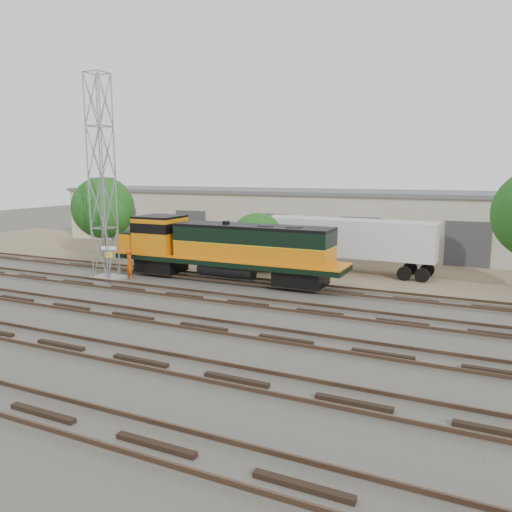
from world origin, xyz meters
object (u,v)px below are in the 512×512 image
at_px(worker, 130,264).
at_px(signal_tower, 102,182).
at_px(semi_trailer, 351,239).
at_px(locomotive, 223,248).

bearing_deg(worker, signal_tower, 70.60).
bearing_deg(semi_trailer, signal_tower, -144.52).
height_order(signal_tower, semi_trailer, signal_tower).
bearing_deg(signal_tower, semi_trailer, 33.17).
bearing_deg(signal_tower, locomotive, 20.98).
relative_size(locomotive, semi_trailer, 1.29).
bearing_deg(worker, locomotive, -128.24).
relative_size(locomotive, signal_tower, 1.21).
height_order(worker, semi_trailer, semi_trailer).
relative_size(signal_tower, semi_trailer, 1.06).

